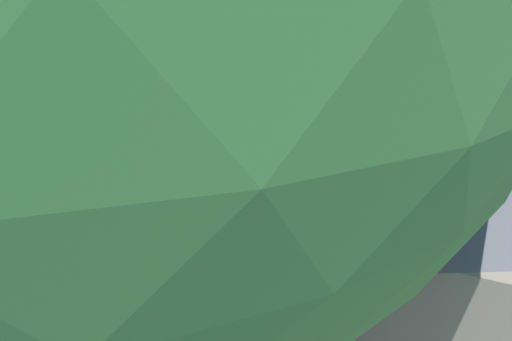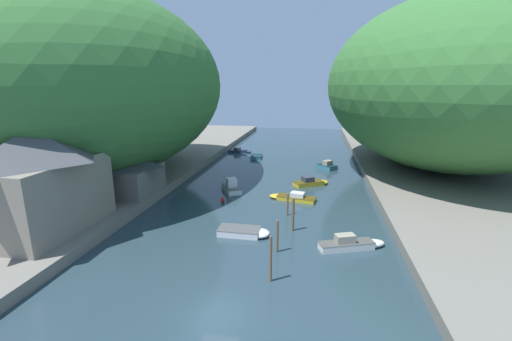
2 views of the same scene
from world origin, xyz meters
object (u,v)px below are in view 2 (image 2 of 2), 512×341
object	(u,v)px
boat_small_dinghy	(257,156)
person_on_quay	(138,186)
waterfront_building	(38,178)
boat_navy_launch	(231,186)
channel_buoy_near	(223,200)
boat_open_rowboat	(325,166)
boat_far_upstream	(246,232)
boat_red_skiff	(292,197)
boat_mid_channel	(353,244)
boathouse_shed	(123,171)
boat_moored_right	(240,151)
boat_white_cruiser	(312,182)
person_by_boathouse	(124,193)

from	to	relation	value
boat_small_dinghy	person_on_quay	size ratio (longest dim) A/B	2.81
waterfront_building	boat_navy_launch	bearing A→B (deg)	53.39
boat_small_dinghy	channel_buoy_near	size ratio (longest dim) A/B	6.13
boat_small_dinghy	boat_open_rowboat	bearing A→B (deg)	-32.71
boat_far_upstream	boat_red_skiff	world-z (taller)	boat_red_skiff
boat_small_dinghy	boat_red_skiff	world-z (taller)	boat_red_skiff
boat_far_upstream	channel_buoy_near	bearing A→B (deg)	-151.18
boat_open_rowboat	boat_mid_channel	xyz separation A→B (m)	(1.78, -29.54, -0.04)
boat_mid_channel	boat_navy_launch	distance (m)	20.81
boathouse_shed	boat_moored_right	xyz separation A→B (m)	(7.37, 32.12, -3.33)
boathouse_shed	boat_moored_right	size ratio (longest dim) A/B	1.63
boat_small_dinghy	boat_navy_launch	size ratio (longest dim) A/B	0.87
boat_small_dinghy	boat_navy_launch	xyz separation A→B (m)	(0.19, -21.74, 0.25)
boat_mid_channel	boat_moored_right	bearing A→B (deg)	-175.05
person_on_quay	boat_navy_launch	bearing A→B (deg)	-77.72
boat_moored_right	boat_white_cruiser	xyz separation A→B (m)	(15.30, -21.62, 0.06)
person_by_boathouse	boat_red_skiff	bearing A→B (deg)	-71.25
boat_small_dinghy	boat_red_skiff	xyz separation A→B (m)	(8.69, -24.33, 0.04)
boat_small_dinghy	boat_mid_channel	xyz separation A→B (m)	(14.88, -36.47, 0.15)
boat_small_dinghy	boat_moored_right	distance (m)	6.02
boathouse_shed	boat_white_cruiser	bearing A→B (deg)	24.85
boat_moored_right	boat_mid_channel	distance (m)	44.98
boat_small_dinghy	person_on_quay	distance (m)	29.86
boat_red_skiff	channel_buoy_near	size ratio (longest dim) A/B	7.84
waterfront_building	boat_small_dinghy	distance (m)	41.83
boat_white_cruiser	boat_navy_launch	bearing A→B (deg)	-99.27
boat_far_upstream	boat_mid_channel	distance (m)	9.84
boat_mid_channel	boat_far_upstream	bearing A→B (deg)	-116.39
boat_open_rowboat	boat_white_cruiser	xyz separation A→B (m)	(-2.10, -10.47, -0.06)
boat_open_rowboat	person_on_quay	bearing A→B (deg)	176.47
boat_moored_right	boat_navy_launch	bearing A→B (deg)	8.32
person_by_boathouse	boathouse_shed	bearing A→B (deg)	26.98
waterfront_building	person_on_quay	world-z (taller)	waterfront_building
boathouse_shed	person_on_quay	size ratio (longest dim) A/B	4.83
boat_open_rowboat	person_on_quay	world-z (taller)	person_on_quay
waterfront_building	boat_open_rowboat	world-z (taller)	waterfront_building
boat_open_rowboat	boat_mid_channel	distance (m)	29.59
waterfront_building	person_on_quay	distance (m)	12.29
boat_small_dinghy	boat_moored_right	world-z (taller)	boat_moored_right
boat_small_dinghy	person_by_boathouse	world-z (taller)	person_by_boathouse
waterfront_building	boat_white_cruiser	distance (m)	32.95
boat_far_upstream	person_by_boathouse	bearing A→B (deg)	-104.86
boat_red_skiff	person_by_boathouse	xyz separation A→B (m)	(-18.53, -6.90, 1.69)
boat_white_cruiser	boat_far_upstream	world-z (taller)	boat_white_cruiser
channel_buoy_near	person_on_quay	distance (m)	10.51
boat_navy_launch	boat_far_upstream	bearing A→B (deg)	-98.54
boat_far_upstream	channel_buoy_near	world-z (taller)	channel_buoy_near
waterfront_building	boat_small_dinghy	world-z (taller)	waterfront_building
waterfront_building	boat_navy_launch	distance (m)	22.63
waterfront_building	boathouse_shed	size ratio (longest dim) A/B	1.44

